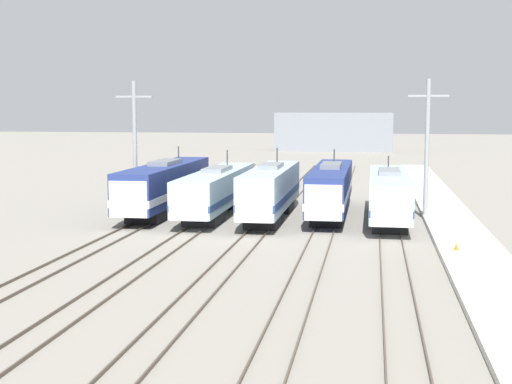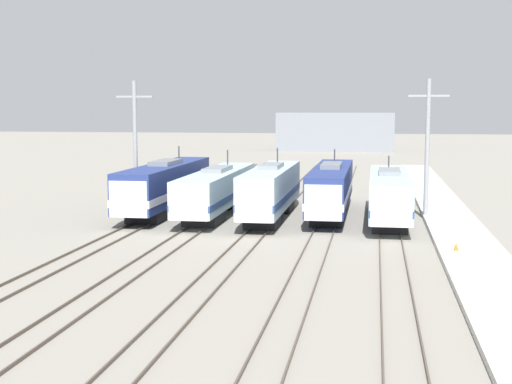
% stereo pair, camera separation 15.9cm
% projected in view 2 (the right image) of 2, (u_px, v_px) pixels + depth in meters
% --- Properties ---
extents(ground_plane, '(400.00, 400.00, 0.00)m').
position_uv_depth(ground_plane, '(256.00, 234.00, 49.70)').
color(ground_plane, gray).
extents(rail_pair_far_left, '(1.50, 120.00, 0.15)m').
position_uv_depth(rail_pair_far_left, '(129.00, 229.00, 51.20)').
color(rail_pair_far_left, '#4C4238').
rests_on(rail_pair_far_left, ground_plane).
extents(rail_pair_center_left, '(1.51, 120.00, 0.15)m').
position_uv_depth(rail_pair_center_left, '(192.00, 231.00, 50.45)').
color(rail_pair_center_left, '#4C4238').
rests_on(rail_pair_center_left, ground_plane).
extents(rail_pair_center, '(1.51, 120.00, 0.15)m').
position_uv_depth(rail_pair_center, '(256.00, 233.00, 49.69)').
color(rail_pair_center, '#4C4238').
rests_on(rail_pair_center, ground_plane).
extents(rail_pair_center_right, '(1.51, 120.00, 0.15)m').
position_uv_depth(rail_pair_center_right, '(322.00, 235.00, 48.93)').
color(rail_pair_center_right, '#4C4238').
rests_on(rail_pair_center_right, ground_plane).
extents(rail_pair_far_right, '(1.50, 120.00, 0.15)m').
position_uv_depth(rail_pair_far_right, '(390.00, 237.00, 48.17)').
color(rail_pair_far_right, '#4C4238').
rests_on(rail_pair_far_right, ground_plane).
extents(locomotive_far_left, '(3.10, 18.80, 5.36)m').
position_uv_depth(locomotive_far_left, '(164.00, 186.00, 59.42)').
color(locomotive_far_left, black).
rests_on(locomotive_far_left, ground_plane).
extents(locomotive_center_left, '(3.06, 18.72, 5.11)m').
position_uv_depth(locomotive_center_left, '(216.00, 191.00, 58.07)').
color(locomotive_center_left, '#232326').
rests_on(locomotive_center_left, ground_plane).
extents(locomotive_center, '(2.85, 16.58, 5.42)m').
position_uv_depth(locomotive_center, '(270.00, 191.00, 56.15)').
color(locomotive_center, '#232326').
rests_on(locomotive_center, ground_plane).
extents(locomotive_center_right, '(2.88, 18.60, 5.19)m').
position_uv_depth(locomotive_center_right, '(331.00, 189.00, 57.87)').
color(locomotive_center_right, black).
rests_on(locomotive_center_right, ground_plane).
extents(locomotive_far_right, '(2.99, 17.72, 4.82)m').
position_uv_depth(locomotive_far_right, '(389.00, 195.00, 54.94)').
color(locomotive_far_right, '#232326').
rests_on(locomotive_far_right, ground_plane).
extents(catenary_tower_left, '(3.14, 0.35, 11.02)m').
position_uv_depth(catenary_tower_left, '(135.00, 144.00, 59.87)').
color(catenary_tower_left, gray).
rests_on(catenary_tower_left, ground_plane).
extents(catenary_tower_right, '(3.14, 0.35, 11.02)m').
position_uv_depth(catenary_tower_right, '(427.00, 147.00, 55.93)').
color(catenary_tower_right, gray).
rests_on(catenary_tower_right, ground_plane).
extents(platform, '(4.00, 120.00, 0.32)m').
position_uv_depth(platform, '(462.00, 238.00, 47.38)').
color(platform, '#B7B5AD').
rests_on(platform, ground_plane).
extents(traffic_cone, '(0.30, 0.30, 0.45)m').
position_uv_depth(traffic_cone, '(456.00, 247.00, 42.39)').
color(traffic_cone, orange).
rests_on(traffic_cone, platform).
extents(depot_building, '(23.71, 9.12, 7.78)m').
position_uv_depth(depot_building, '(336.00, 132.00, 146.75)').
color(depot_building, gray).
rests_on(depot_building, ground_plane).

